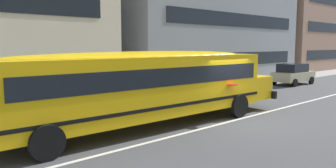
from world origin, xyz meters
TOP-DOWN VIEW (x-y plane):
  - ground_plane at (0.00, 0.00)m, footprint 400.00×400.00m
  - sidewalk_far at (0.00, 7.02)m, footprint 120.00×3.00m
  - lane_centreline at (0.00, 0.00)m, footprint 110.00×0.16m
  - school_bus at (-3.21, 1.64)m, footprint 12.87×3.34m
  - parked_car_beige_past_driveway at (13.73, 4.38)m, footprint 3.95×1.99m
  - apartment_block_far_centre at (12.39, 14.70)m, footprint 19.79×12.40m

SIDE VIEW (x-z plane):
  - ground_plane at x=0.00m, z-range 0.00..0.00m
  - lane_centreline at x=0.00m, z-range 0.00..0.01m
  - sidewalk_far at x=0.00m, z-range 0.00..0.01m
  - parked_car_beige_past_driveway at x=13.73m, z-range 0.02..1.66m
  - school_bus at x=-3.21m, z-range 0.27..3.13m
  - apartment_block_far_centre at x=12.39m, z-range 0.00..13.30m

